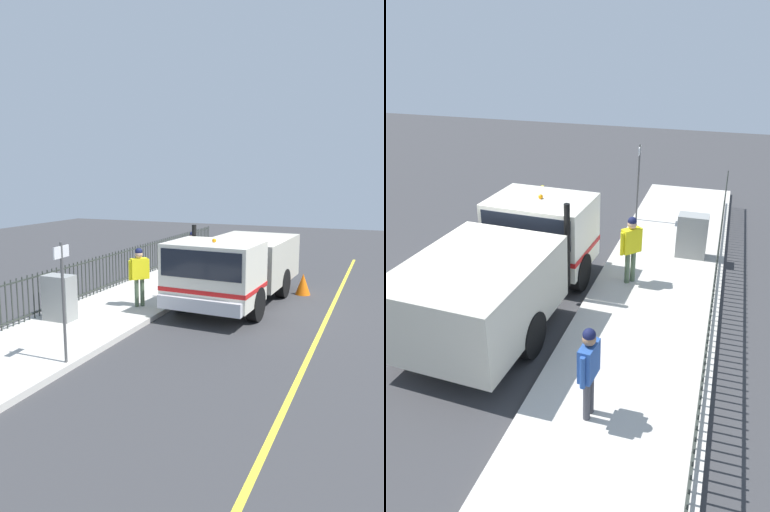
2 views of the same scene
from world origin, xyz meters
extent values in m
plane|color=#38383A|center=(0.00, 0.00, 0.00)|extent=(47.02, 47.02, 0.00)
cube|color=beige|center=(3.31, 0.00, 0.07)|extent=(3.09, 21.37, 0.15)
cube|color=yellow|center=(-2.64, 0.00, 0.00)|extent=(0.12, 19.23, 0.01)
cube|color=silver|center=(0.31, 2.00, 1.33)|extent=(2.58, 2.00, 1.69)
cube|color=black|center=(0.31, 2.00, 1.70)|extent=(2.39, 2.03, 0.75)
cube|color=beige|center=(0.16, -1.19, 1.20)|extent=(2.66, 3.65, 1.44)
cube|color=silver|center=(0.36, 3.02, 0.63)|extent=(2.38, 0.31, 0.36)
cube|color=red|center=(0.31, 2.00, 0.95)|extent=(2.61, 2.02, 0.12)
cylinder|color=black|center=(-0.83, 1.77, 0.48)|extent=(0.34, 0.97, 0.96)
cylinder|color=black|center=(1.42, 1.66, 0.48)|extent=(0.34, 0.97, 0.96)
cylinder|color=black|center=(-0.97, -1.14, 0.48)|extent=(0.34, 0.97, 0.96)
cylinder|color=black|center=(1.29, -1.24, 0.48)|extent=(0.34, 0.97, 0.96)
sphere|color=orange|center=(0.31, 2.00, 2.22)|extent=(0.12, 0.12, 0.12)
cylinder|color=black|center=(1.36, 0.90, 1.50)|extent=(0.14, 0.14, 2.03)
cube|color=yellow|center=(2.60, 2.14, 1.29)|extent=(0.50, 0.52, 0.62)
sphere|color=tan|center=(2.60, 2.14, 1.71)|extent=(0.23, 0.23, 0.23)
sphere|color=#14193F|center=(2.60, 2.14, 1.79)|extent=(0.22, 0.22, 0.22)
cylinder|color=#4C6047|center=(2.66, 2.20, 0.56)|extent=(0.12, 0.12, 0.83)
cylinder|color=#4C6047|center=(2.54, 2.07, 0.56)|extent=(0.12, 0.12, 0.83)
cylinder|color=yellow|center=(2.79, 2.34, 1.26)|extent=(0.09, 0.09, 0.59)
cylinder|color=yellow|center=(2.41, 1.93, 1.26)|extent=(0.09, 0.09, 0.59)
cube|color=#264C99|center=(2.92, -2.69, 1.26)|extent=(0.26, 0.50, 0.60)
sphere|color=#997051|center=(2.92, -2.69, 1.68)|extent=(0.22, 0.22, 0.22)
sphere|color=#14193F|center=(2.92, -2.69, 1.75)|extent=(0.21, 0.21, 0.21)
cylinder|color=#3F3F47|center=(2.91, -2.77, 0.55)|extent=(0.12, 0.12, 0.81)
cylinder|color=#3F3F47|center=(2.93, -2.60, 0.55)|extent=(0.12, 0.12, 0.81)
cylinder|color=#264C99|center=(2.90, -2.96, 1.23)|extent=(0.09, 0.09, 0.57)
cylinder|color=#264C99|center=(2.94, -2.42, 1.23)|extent=(0.09, 0.09, 0.57)
cylinder|color=#2D332D|center=(4.67, -9.08, 0.76)|extent=(0.04, 0.04, 1.23)
cylinder|color=#2D332D|center=(4.67, -8.88, 0.76)|extent=(0.04, 0.04, 1.23)
cylinder|color=#2D332D|center=(4.67, -8.68, 0.76)|extent=(0.04, 0.04, 1.23)
cylinder|color=#2D332D|center=(4.67, -8.48, 0.76)|extent=(0.04, 0.04, 1.23)
cylinder|color=#2D332D|center=(4.67, -8.28, 0.76)|extent=(0.04, 0.04, 1.23)
cylinder|color=#2D332D|center=(4.67, -8.08, 0.76)|extent=(0.04, 0.04, 1.23)
cylinder|color=#2D332D|center=(4.67, -7.88, 0.76)|extent=(0.04, 0.04, 1.23)
cylinder|color=#2D332D|center=(4.67, -7.69, 0.76)|extent=(0.04, 0.04, 1.23)
cylinder|color=#2D332D|center=(4.67, -7.49, 0.76)|extent=(0.04, 0.04, 1.23)
cylinder|color=#2D332D|center=(4.67, -7.29, 0.76)|extent=(0.04, 0.04, 1.23)
cylinder|color=#2D332D|center=(4.67, -7.09, 0.76)|extent=(0.04, 0.04, 1.23)
cylinder|color=#2D332D|center=(4.67, -6.89, 0.76)|extent=(0.04, 0.04, 1.23)
cylinder|color=#2D332D|center=(4.67, -6.69, 0.76)|extent=(0.04, 0.04, 1.23)
cylinder|color=#2D332D|center=(4.67, -6.49, 0.76)|extent=(0.04, 0.04, 1.23)
cylinder|color=#2D332D|center=(4.67, -6.29, 0.76)|extent=(0.04, 0.04, 1.23)
cylinder|color=#2D332D|center=(4.67, -6.09, 0.76)|extent=(0.04, 0.04, 1.23)
cylinder|color=#2D332D|center=(4.67, -5.89, 0.76)|extent=(0.04, 0.04, 1.23)
cylinder|color=#2D332D|center=(4.67, -5.69, 0.76)|extent=(0.04, 0.04, 1.23)
cylinder|color=#2D332D|center=(4.67, -5.49, 0.76)|extent=(0.04, 0.04, 1.23)
cylinder|color=#2D332D|center=(4.67, -5.29, 0.76)|extent=(0.04, 0.04, 1.23)
cylinder|color=#2D332D|center=(4.67, -5.09, 0.76)|extent=(0.04, 0.04, 1.23)
cylinder|color=#2D332D|center=(4.67, -4.89, 0.76)|extent=(0.04, 0.04, 1.23)
cylinder|color=#2D332D|center=(4.67, -4.69, 0.76)|extent=(0.04, 0.04, 1.23)
cylinder|color=#2D332D|center=(4.67, -4.49, 0.76)|extent=(0.04, 0.04, 1.23)
cylinder|color=#2D332D|center=(4.67, -4.29, 0.76)|extent=(0.04, 0.04, 1.23)
cylinder|color=#2D332D|center=(4.67, -4.09, 0.76)|extent=(0.04, 0.04, 1.23)
cylinder|color=#2D332D|center=(4.67, -3.89, 0.76)|extent=(0.04, 0.04, 1.23)
cylinder|color=#2D332D|center=(4.67, -3.69, 0.76)|extent=(0.04, 0.04, 1.23)
cylinder|color=#2D332D|center=(4.67, -3.49, 0.76)|extent=(0.04, 0.04, 1.23)
cylinder|color=#2D332D|center=(4.67, -3.29, 0.76)|extent=(0.04, 0.04, 1.23)
cylinder|color=#2D332D|center=(4.67, -3.09, 0.76)|extent=(0.04, 0.04, 1.23)
cylinder|color=#2D332D|center=(4.67, -2.89, 0.76)|extent=(0.04, 0.04, 1.23)
cylinder|color=#2D332D|center=(4.67, -2.69, 0.76)|extent=(0.04, 0.04, 1.23)
cylinder|color=#2D332D|center=(4.67, -2.50, 0.76)|extent=(0.04, 0.04, 1.23)
cylinder|color=#2D332D|center=(4.67, -2.30, 0.76)|extent=(0.04, 0.04, 1.23)
cylinder|color=#2D332D|center=(4.67, -2.10, 0.76)|extent=(0.04, 0.04, 1.23)
cylinder|color=#2D332D|center=(4.67, -1.90, 0.76)|extent=(0.04, 0.04, 1.23)
cylinder|color=#2D332D|center=(4.67, -1.70, 0.76)|extent=(0.04, 0.04, 1.23)
cylinder|color=#2D332D|center=(4.67, -1.50, 0.76)|extent=(0.04, 0.04, 1.23)
cylinder|color=#2D332D|center=(4.67, -1.30, 0.76)|extent=(0.04, 0.04, 1.23)
cylinder|color=#2D332D|center=(4.67, -1.10, 0.76)|extent=(0.04, 0.04, 1.23)
cylinder|color=#2D332D|center=(4.67, -0.90, 0.76)|extent=(0.04, 0.04, 1.23)
cylinder|color=#2D332D|center=(4.67, -0.70, 0.76)|extent=(0.04, 0.04, 1.23)
cylinder|color=#2D332D|center=(4.67, -0.50, 0.76)|extent=(0.04, 0.04, 1.23)
cylinder|color=#2D332D|center=(4.67, -0.30, 0.76)|extent=(0.04, 0.04, 1.23)
cylinder|color=#2D332D|center=(4.67, -0.10, 0.76)|extent=(0.04, 0.04, 1.23)
cylinder|color=#2D332D|center=(4.67, 0.10, 0.76)|extent=(0.04, 0.04, 1.23)
cylinder|color=#2D332D|center=(4.67, 0.30, 0.76)|extent=(0.04, 0.04, 1.23)
cylinder|color=#2D332D|center=(4.67, 0.50, 0.76)|extent=(0.04, 0.04, 1.23)
cylinder|color=#2D332D|center=(4.67, 0.70, 0.76)|extent=(0.04, 0.04, 1.23)
cylinder|color=#2D332D|center=(4.67, 0.90, 0.76)|extent=(0.04, 0.04, 1.23)
cylinder|color=#2D332D|center=(4.67, 1.10, 0.76)|extent=(0.04, 0.04, 1.23)
cylinder|color=#2D332D|center=(4.67, 1.30, 0.76)|extent=(0.04, 0.04, 1.23)
cylinder|color=#2D332D|center=(4.67, 1.50, 0.76)|extent=(0.04, 0.04, 1.23)
cylinder|color=#2D332D|center=(4.67, 1.70, 0.76)|extent=(0.04, 0.04, 1.23)
cylinder|color=#2D332D|center=(4.67, 1.90, 0.76)|extent=(0.04, 0.04, 1.23)
cylinder|color=#2D332D|center=(4.67, 2.10, 0.76)|extent=(0.04, 0.04, 1.23)
cylinder|color=#2D332D|center=(4.67, 2.30, 0.76)|extent=(0.04, 0.04, 1.23)
cylinder|color=#2D332D|center=(4.67, 2.50, 0.76)|extent=(0.04, 0.04, 1.23)
cylinder|color=#2D332D|center=(4.67, 2.69, 0.76)|extent=(0.04, 0.04, 1.23)
cylinder|color=#2D332D|center=(4.67, 2.89, 0.76)|extent=(0.04, 0.04, 1.23)
cylinder|color=#2D332D|center=(4.67, 3.09, 0.76)|extent=(0.04, 0.04, 1.23)
cylinder|color=#2D332D|center=(4.67, 3.29, 0.76)|extent=(0.04, 0.04, 1.23)
cylinder|color=#2D332D|center=(4.67, 3.49, 0.76)|extent=(0.04, 0.04, 1.23)
cylinder|color=#2D332D|center=(4.67, 3.69, 0.76)|extent=(0.04, 0.04, 1.23)
cylinder|color=#2D332D|center=(4.67, 3.89, 0.76)|extent=(0.04, 0.04, 1.23)
cylinder|color=#2D332D|center=(4.67, 4.09, 0.76)|extent=(0.04, 0.04, 1.23)
cylinder|color=#2D332D|center=(4.67, 4.29, 0.76)|extent=(0.04, 0.04, 1.23)
cylinder|color=#2D332D|center=(4.67, 4.49, 0.76)|extent=(0.04, 0.04, 1.23)
cylinder|color=#2D332D|center=(4.67, 4.69, 0.76)|extent=(0.04, 0.04, 1.23)
cylinder|color=#2D332D|center=(4.67, 4.89, 0.76)|extent=(0.04, 0.04, 1.23)
cylinder|color=#2D332D|center=(4.67, 5.09, 0.76)|extent=(0.04, 0.04, 1.23)
cylinder|color=#2D332D|center=(4.67, 5.29, 0.76)|extent=(0.04, 0.04, 1.23)
cylinder|color=#2D332D|center=(4.67, 5.49, 0.76)|extent=(0.04, 0.04, 1.23)
cube|color=#2D332D|center=(4.67, 0.00, 1.28)|extent=(0.04, 18.17, 0.04)
cube|color=#2D332D|center=(4.67, 0.00, 0.30)|extent=(0.04, 18.17, 0.04)
cube|color=gray|center=(3.92, 4.16, 0.76)|extent=(0.82, 0.50, 1.22)
cone|color=orange|center=(-1.53, -1.77, 0.36)|extent=(0.50, 0.50, 0.72)
cylinder|color=#4C4C4C|center=(1.91, 6.53, 1.41)|extent=(0.06, 0.06, 2.52)
cube|color=white|center=(1.91, 6.53, 2.47)|extent=(0.06, 0.50, 0.24)
camera|label=1|loc=(-4.12, 14.13, 3.96)|focal=33.25mm
camera|label=2|loc=(4.62, -8.69, 6.05)|focal=34.26mm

